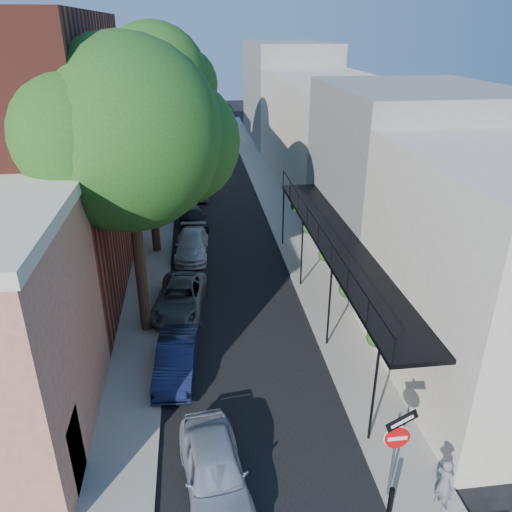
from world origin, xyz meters
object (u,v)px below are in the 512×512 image
object	(u,v)px
oak_far	(161,80)
parked_car_b	(177,359)
oak_mid	(154,122)
parked_car_c	(180,298)
bollard	(391,500)
parked_car_a	(214,470)
oak_near	(140,137)
parked_car_d	(192,245)
parked_car_f	(197,188)
sign_post	(397,441)
pedestrian	(444,484)
parked_car_e	(194,218)

from	to	relation	value
oak_far	parked_car_b	distance (m)	21.67
oak_mid	parked_car_c	size ratio (longest dim) A/B	2.28
bollard	parked_car_a	distance (m)	4.61
parked_car_c	parked_car_b	bearing A→B (deg)	-83.19
oak_near	parked_car_d	xyz separation A→B (m)	(1.52, 7.03, -7.27)
bollard	oak_mid	world-z (taller)	oak_mid
oak_mid	oak_far	bearing A→B (deg)	89.59
parked_car_f	parked_car_d	bearing A→B (deg)	-95.39
oak_mid	parked_car_b	world-z (taller)	oak_mid
sign_post	pedestrian	xyz separation A→B (m)	(1.21, -0.47, -1.13)
parked_car_b	parked_car_c	distance (m)	4.47
parked_car_a	parked_car_b	size ratio (longest dim) A/B	1.05
oak_near	oak_far	xyz separation A→B (m)	(0.01, 17.01, 0.38)
parked_car_f	parked_car_e	bearing A→B (deg)	-95.85
parked_car_d	parked_car_e	bearing A→B (deg)	91.90
oak_far	parked_car_b	xyz separation A→B (m)	(0.86, -20.26, -7.62)
parked_car_c	pedestrian	xyz separation A→B (m)	(6.79, -10.97, 0.29)
oak_mid	parked_car_a	distance (m)	17.68
oak_mid	parked_car_f	world-z (taller)	oak_mid
parked_car_b	parked_car_c	bearing A→B (deg)	93.91
parked_car_a	pedestrian	bearing A→B (deg)	-20.38
parked_car_a	sign_post	bearing A→B (deg)	-18.16
parked_car_d	parked_car_e	distance (m)	4.26
oak_far	pedestrian	bearing A→B (deg)	-73.90
parked_car_b	pedestrian	bearing A→B (deg)	-38.49
parked_car_c	parked_car_a	bearing A→B (deg)	-76.14
oak_near	oak_mid	size ratio (longest dim) A/B	1.12
oak_mid	parked_car_e	world-z (taller)	oak_mid
parked_car_a	oak_near	bearing A→B (deg)	96.08
parked_car_a	parked_car_e	size ratio (longest dim) A/B	1.10
oak_mid	parked_car_a	xyz separation A→B (m)	(2.02, -16.37, -6.36)
oak_near	bollard	bearing A→B (deg)	-56.88
parked_car_b	oak_mid	bearing A→B (deg)	99.66
parked_car_a	parked_car_f	bearing A→B (deg)	82.90
parked_car_c	oak_far	bearing A→B (deg)	101.26
parked_car_a	parked_car_c	distance (m)	9.67
oak_mid	parked_car_b	xyz separation A→B (m)	(0.92, -11.23, -6.42)
oak_near	parked_car_f	xyz separation A→B (m)	(1.97, 17.36, -7.22)
parked_car_a	parked_car_b	world-z (taller)	parked_car_a
oak_mid	parked_car_d	size ratio (longest dim) A/B	2.41
oak_far	oak_near	bearing A→B (deg)	-90.04
oak_near	oak_mid	distance (m)	8.01
oak_far	pedestrian	xyz separation A→B (m)	(7.73, -26.77, -7.35)
oak_near	parked_car_d	size ratio (longest dim) A/B	2.70
parked_car_a	parked_car_d	xyz separation A→B (m)	(-0.45, 15.43, -0.08)
parked_car_d	pedestrian	xyz separation A→B (m)	(6.22, -16.79, 0.30)
parked_car_e	parked_car_d	bearing A→B (deg)	-99.59
oak_far	oak_mid	bearing A→B (deg)	-90.41
parked_car_a	oak_mid	bearing A→B (deg)	89.93
parked_car_a	parked_car_c	world-z (taller)	parked_car_a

